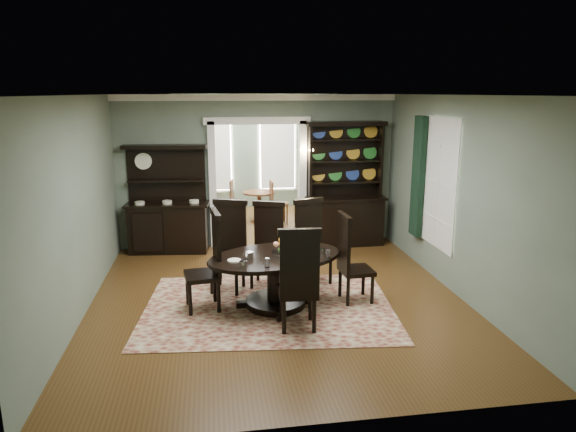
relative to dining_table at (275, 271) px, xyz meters
name	(u,v)px	position (x,y,z in m)	size (l,w,h in m)	color
room	(277,197)	(0.06, 0.25, 1.04)	(5.51, 6.01, 3.01)	#563816
parlor	(248,155)	(0.06, 5.74, 0.98)	(3.51, 3.50, 3.01)	#563816
doorway_trim	(258,166)	(0.06, 3.21, 1.08)	(2.08, 0.25, 2.57)	white
right_window	(429,180)	(2.75, 1.14, 1.06)	(0.15, 1.47, 2.12)	white
wall_sconce	(306,152)	(1.01, 3.05, 1.35)	(0.27, 0.21, 0.21)	gold
rug	(269,307)	(-0.11, -0.05, -0.53)	(3.55, 2.56, 0.01)	maroon
dining_table	(275,271)	(0.00, 0.00, 0.00)	(2.25, 2.25, 0.77)	black
centerpiece	(282,251)	(0.09, -0.02, 0.30)	(1.47, 0.94, 0.24)	silver
chair_far_left	(229,243)	(-0.62, 0.81, 0.21)	(0.66, 0.64, 1.42)	black
chair_far_mid	(268,241)	(-0.01, 0.92, 0.17)	(0.63, 0.62, 1.35)	black
chair_far_right	(311,239)	(0.71, 0.95, 0.18)	(0.64, 0.62, 1.37)	black
chair_end_left	(210,258)	(-0.92, 0.06, 0.21)	(0.56, 0.59, 1.43)	black
chair_end_right	(349,256)	(1.09, 0.00, 0.17)	(0.50, 0.52, 1.34)	black
chair_near	(299,278)	(0.19, -0.86, 0.20)	(0.55, 0.53, 1.41)	black
sideboard	(168,215)	(-1.72, 2.97, 0.18)	(1.62, 0.71, 2.07)	black
welsh_dresser	(345,201)	(1.79, 2.94, 0.36)	(1.60, 0.62, 2.48)	black
parlor_table	(259,202)	(0.26, 5.08, -0.07)	(0.78, 0.78, 0.72)	brown
parlor_chair_left	(227,200)	(-0.51, 5.13, 0.00)	(0.46, 0.45, 1.02)	brown
parlor_chair_right	(276,201)	(0.63, 4.78, 0.01)	(0.44, 0.43, 1.02)	brown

